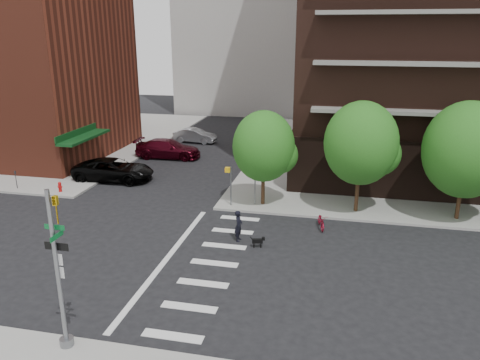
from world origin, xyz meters
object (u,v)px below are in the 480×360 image
at_px(parked_car_silver, 195,136).
at_px(fire_hydrant, 60,186).
at_px(traffic_signal, 60,283).
at_px(parked_car_maroon, 168,149).
at_px(dog_walker, 239,226).
at_px(scooter, 321,221).
at_px(parked_car_black, 114,170).

bearing_deg(parked_car_silver, fire_hydrant, 169.17).
xyz_separation_m(traffic_signal, parked_car_maroon, (-6.03, 26.28, -1.84)).
bearing_deg(dog_walker, parked_car_maroon, 32.86).
height_order(traffic_signal, parked_car_silver, traffic_signal).
xyz_separation_m(parked_car_maroon, scooter, (14.48, -13.21, -0.41)).
bearing_deg(traffic_signal, parked_car_maroon, 102.93).
xyz_separation_m(parked_car_maroon, parked_car_silver, (0.52, 6.45, -0.13)).
distance_m(parked_car_black, scooter, 17.23).
relative_size(scooter, dog_walker, 0.97).
relative_size(fire_hydrant, parked_car_silver, 0.16).
relative_size(parked_car_maroon, parked_car_silver, 1.33).
bearing_deg(dog_walker, parked_car_silver, 23.65).
distance_m(traffic_signal, parked_car_silver, 33.25).
relative_size(parked_car_black, dog_walker, 3.48).
bearing_deg(scooter, parked_car_maroon, 125.70).
distance_m(fire_hydrant, parked_car_silver, 18.01).
xyz_separation_m(fire_hydrant, parked_car_black, (2.30, 3.70, 0.30)).
bearing_deg(parked_car_black, parked_car_maroon, -15.82).
bearing_deg(fire_hydrant, parked_car_black, 58.13).
relative_size(parked_car_maroon, dog_walker, 3.37).
relative_size(parked_car_silver, dog_walker, 2.53).
bearing_deg(fire_hydrant, traffic_signal, -56.74).
height_order(fire_hydrant, parked_car_silver, parked_car_silver).
bearing_deg(dog_walker, scooter, -57.82).
height_order(fire_hydrant, dog_walker, dog_walker).
bearing_deg(traffic_signal, dog_walker, 68.57).
bearing_deg(scooter, fire_hydrant, 161.22).
distance_m(fire_hydrant, scooter, 18.61).
relative_size(traffic_signal, parked_car_maroon, 1.01).
height_order(parked_car_black, dog_walker, dog_walker).
xyz_separation_m(traffic_signal, parked_car_silver, (-5.52, 32.73, -1.97)).
xyz_separation_m(parked_car_black, parked_car_silver, (2.21, 13.74, -0.12)).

